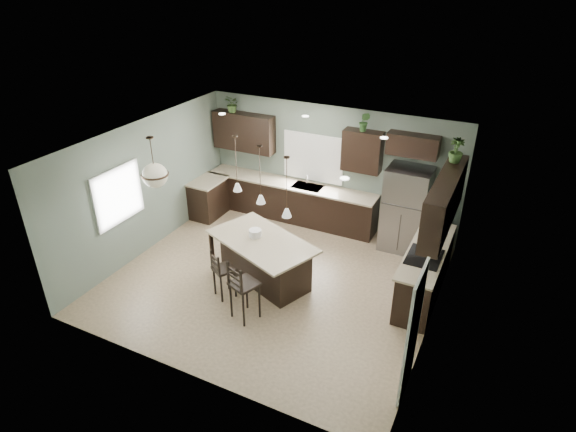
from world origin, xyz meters
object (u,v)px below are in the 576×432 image
Objects in this scene: refrigerator at (406,209)px; plant_back_left at (232,104)px; bar_stool_center at (224,274)px; bar_stool_right at (245,290)px; kitchen_island at (263,261)px; serving_dish at (255,233)px.

plant_back_left is (-4.33, 0.24, 1.68)m from refrigerator.
refrigerator is 4.06m from bar_stool_center.
plant_back_left reaches higher than bar_stool_right.
plant_back_left is at bearing 144.03° from bar_stool_right.
serving_dish is at bearing 180.00° from kitchen_island.
bar_stool_right is (0.44, -1.16, -0.41)m from serving_dish.
bar_stool_center is (-2.50, -3.17, -0.43)m from refrigerator.
serving_dish is 0.60× the size of plant_back_left.
serving_dish is 1.30m from bar_stool_right.
bar_stool_center is 4.40m from plant_back_left.
bar_stool_center is at bearing -61.77° from plant_back_left.
kitchen_island is at bearing 90.71° from bar_stool_center.
bar_stool_right is (-1.85, -3.53, -0.34)m from refrigerator.
plant_back_left is at bearing 148.14° from bar_stool_center.
bar_stool_right is 2.90× the size of plant_back_left.
bar_stool_right is at bearing -69.25° from serving_dish.
refrigerator is at bearing 46.10° from serving_dish.
serving_dish is (-2.29, -2.38, 0.07)m from refrigerator.
kitchen_island is (-2.10, -2.45, -0.46)m from refrigerator.
refrigerator is 3.26m from kitchen_island.
refrigerator is 0.90× the size of kitchen_island.
bar_stool_right is at bearing 0.93° from bar_stool_center.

